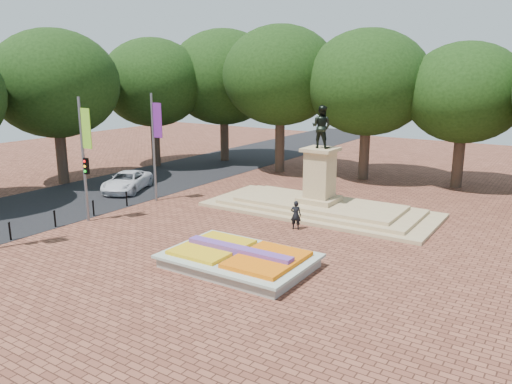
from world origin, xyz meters
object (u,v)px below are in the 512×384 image
Objects in this scene: van at (127,181)px; monument at (319,197)px; flower_bed at (239,259)px; pedestrian at (296,215)px.

monument is at bearing -13.23° from van.
pedestrian is at bearing 94.71° from flower_bed.
flower_bed is 16.60m from van.
van is 14.43m from pedestrian.
van reaches higher than flower_bed.
flower_bed is at bearing -50.35° from van.
monument is 8.78× the size of pedestrian.
monument reaches higher than flower_bed.
pedestrian is at bearing -82.37° from monument.
van is at bearing -169.24° from monument.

